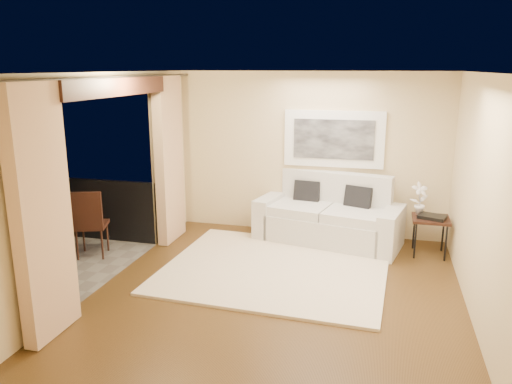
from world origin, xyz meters
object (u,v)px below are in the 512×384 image
(side_table, at_px, (431,221))
(balcony_chair_far, at_px, (89,219))
(balcony_chair_near, at_px, (52,230))
(orchid, at_px, (420,198))
(ice_bucket, at_px, (35,202))
(bistro_table, at_px, (39,217))
(sofa, at_px, (330,218))

(side_table, xyz_separation_m, balcony_chair_far, (-4.86, -1.39, 0.08))
(balcony_chair_far, relative_size, balcony_chair_near, 1.08)
(side_table, height_order, orchid, orchid)
(side_table, height_order, balcony_chair_near, balcony_chair_near)
(ice_bucket, bearing_deg, balcony_chair_near, -36.88)
(orchid, height_order, balcony_chair_far, orchid)
(side_table, relative_size, bistro_table, 0.82)
(balcony_chair_near, bearing_deg, side_table, 3.58)
(sofa, distance_m, side_table, 1.55)
(ice_bucket, bearing_deg, side_table, 13.71)
(orchid, distance_m, ice_bucket, 5.78)
(orchid, bearing_deg, balcony_chair_near, -158.15)
(bistro_table, distance_m, balcony_chair_near, 0.54)
(balcony_chair_far, xyz_separation_m, balcony_chair_near, (-0.28, -0.46, -0.05))
(balcony_chair_far, bearing_deg, bistro_table, -6.20)
(sofa, xyz_separation_m, balcony_chair_near, (-3.62, -2.09, 0.17))
(side_table, height_order, bistro_table, bistro_table)
(bistro_table, bearing_deg, ice_bucket, 137.36)
(side_table, distance_m, orchid, 0.38)
(balcony_chair_near, distance_m, ice_bucket, 0.79)
(balcony_chair_far, distance_m, ice_bucket, 0.91)
(sofa, xyz_separation_m, balcony_chair_far, (-3.33, -1.63, 0.22))
(bistro_table, bearing_deg, balcony_chair_far, 12.21)
(orchid, bearing_deg, balcony_chair_far, -161.89)
(orchid, xyz_separation_m, balcony_chair_far, (-4.69, -1.53, -0.23))
(side_table, xyz_separation_m, ice_bucket, (-5.75, -1.40, 0.28))
(bistro_table, xyz_separation_m, balcony_chair_near, (0.44, -0.30, -0.07))
(balcony_chair_near, bearing_deg, orchid, 5.62)
(sofa, bearing_deg, balcony_chair_near, -137.98)
(orchid, bearing_deg, bistro_table, -162.66)
(orchid, relative_size, bistro_table, 0.70)
(ice_bucket, bearing_deg, orchid, 15.46)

